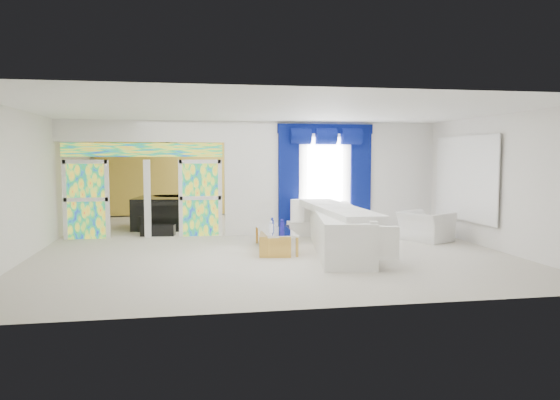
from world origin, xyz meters
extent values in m
plane|color=#B7AF9E|center=(0.00, 0.00, 0.00)|extent=(12.00, 12.00, 0.00)
cube|color=white|center=(2.15, 1.00, 1.50)|extent=(5.70, 0.18, 3.00)
cube|color=white|center=(-2.85, 1.00, 2.73)|extent=(4.30, 0.18, 0.55)
cube|color=#994C3F|center=(-4.28, 1.00, 1.00)|extent=(0.95, 0.04, 2.00)
cube|color=#994C3F|center=(-1.42, 1.00, 1.00)|extent=(0.95, 0.04, 2.00)
cube|color=#994C3F|center=(-2.85, 1.00, 2.25)|extent=(4.00, 0.05, 0.35)
cube|color=white|center=(1.90, 0.90, 1.45)|extent=(1.00, 0.02, 2.30)
cube|color=#030642|center=(0.90, 0.87, 1.40)|extent=(0.55, 0.10, 2.80)
cube|color=#030642|center=(2.90, 0.87, 1.40)|extent=(0.55, 0.10, 2.80)
cube|color=#030642|center=(1.90, 0.87, 2.82)|extent=(2.60, 0.12, 0.25)
cube|color=white|center=(4.94, -1.00, 1.55)|extent=(0.04, 2.70, 1.90)
cube|color=gold|center=(0.00, 5.90, 1.50)|extent=(9.70, 0.12, 2.90)
cube|color=white|center=(1.52, -1.68, 0.43)|extent=(1.74, 4.64, 0.87)
cube|color=gold|center=(0.17, -1.38, 0.22)|extent=(0.98, 2.05, 0.44)
cube|color=silver|center=(1.37, 0.54, 0.19)|extent=(1.17, 0.51, 0.38)
cylinder|color=white|center=(1.07, 0.54, 0.67)|extent=(0.36, 0.36, 0.58)
imported|color=white|center=(4.02, -0.82, 0.36)|extent=(1.38, 1.44, 0.72)
cube|color=black|center=(-2.54, 2.83, 0.45)|extent=(1.60, 1.96, 0.90)
cube|color=black|center=(-2.54, 1.23, 0.15)|extent=(0.91, 0.46, 0.29)
cube|color=tan|center=(-4.37, 3.13, 0.41)|extent=(0.64, 0.60, 0.82)
sphere|color=gold|center=(-2.30, 3.40, 2.65)|extent=(0.60, 0.60, 0.60)
cylinder|color=navy|center=(0.22, -1.91, 0.56)|extent=(0.09, 0.09, 0.25)
cylinder|color=silver|center=(0.13, -1.73, 0.50)|extent=(0.10, 0.10, 0.13)
cylinder|color=white|center=(0.10, -1.15, 0.50)|extent=(0.11, 0.11, 0.12)
cylinder|color=navy|center=(0.17, -0.88, 0.52)|extent=(0.08, 0.08, 0.18)
camera|label=1|loc=(-1.76, -12.85, 2.07)|focal=33.74mm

